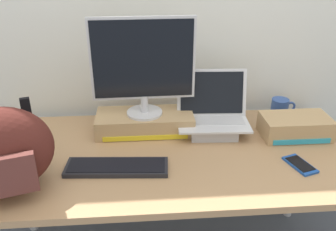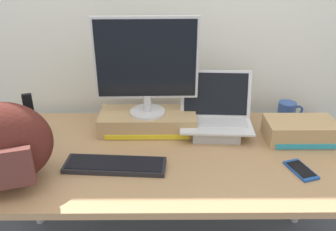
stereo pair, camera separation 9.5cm
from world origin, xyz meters
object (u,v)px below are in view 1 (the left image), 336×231
object	(u,v)px
cell_phone	(300,165)
toner_box_yellow	(145,122)
plush_toy	(34,132)
external_keyboard	(117,167)
open_laptop	(212,120)
messenger_backpack	(2,151)
toner_box_cyan	(295,126)
desktop_monitor	(143,65)
coffee_mug	(280,108)

from	to	relation	value
cell_phone	toner_box_yellow	bearing A→B (deg)	132.78
toner_box_yellow	plush_toy	xyz separation A→B (m)	(-0.52, -0.05, -0.00)
external_keyboard	plush_toy	world-z (taller)	plush_toy
open_laptop	messenger_backpack	xyz separation A→B (m)	(-0.85, -0.39, 0.10)
messenger_backpack	toner_box_yellow	bearing A→B (deg)	22.40
open_laptop	toner_box_cyan	distance (m)	0.40
toner_box_yellow	external_keyboard	size ratio (longest dim) A/B	1.10
external_keyboard	toner_box_cyan	xyz separation A→B (m)	(0.84, 0.22, 0.04)
toner_box_yellow	open_laptop	size ratio (longest dim) A/B	1.33
cell_phone	plush_toy	world-z (taller)	plush_toy
open_laptop	toner_box_cyan	xyz separation A→B (m)	(0.39, -0.08, -0.01)
open_laptop	cell_phone	distance (m)	0.46
open_laptop	plush_toy	distance (m)	0.85
cell_phone	toner_box_cyan	world-z (taller)	toner_box_cyan
desktop_monitor	plush_toy	xyz separation A→B (m)	(-0.52, -0.05, -0.30)
toner_box_yellow	cell_phone	bearing A→B (deg)	-29.41
open_laptop	messenger_backpack	size ratio (longest dim) A/B	0.85
coffee_mug	plush_toy	world-z (taller)	coffee_mug
plush_toy	toner_box_cyan	world-z (taller)	toner_box_cyan
desktop_monitor	coffee_mug	size ratio (longest dim) A/B	3.62
coffee_mug	toner_box_cyan	size ratio (longest dim) A/B	0.41
plush_toy	open_laptop	bearing A→B (deg)	1.27
toner_box_yellow	toner_box_cyan	distance (m)	0.73
coffee_mug	toner_box_cyan	distance (m)	0.22
toner_box_cyan	desktop_monitor	bearing A→B (deg)	171.71
desktop_monitor	cell_phone	size ratio (longest dim) A/B	2.99
coffee_mug	plush_toy	xyz separation A→B (m)	(-1.25, -0.16, -0.01)
toner_box_yellow	toner_box_cyan	xyz separation A→B (m)	(0.72, -0.11, 0.00)
open_laptop	desktop_monitor	bearing A→B (deg)	178.14
desktop_monitor	toner_box_cyan	size ratio (longest dim) A/B	1.50
coffee_mug	external_keyboard	bearing A→B (deg)	-152.52
external_keyboard	cell_phone	world-z (taller)	external_keyboard
toner_box_yellow	external_keyboard	bearing A→B (deg)	-110.45
external_keyboard	messenger_backpack	distance (m)	0.44
toner_box_yellow	plush_toy	size ratio (longest dim) A/B	5.63
toner_box_yellow	open_laptop	world-z (taller)	open_laptop
desktop_monitor	plush_toy	bearing A→B (deg)	-175.99
toner_box_cyan	coffee_mug	bearing A→B (deg)	88.33
external_keyboard	messenger_backpack	bearing A→B (deg)	-162.73
coffee_mug	cell_phone	bearing A→B (deg)	-100.07
messenger_backpack	toner_box_cyan	xyz separation A→B (m)	(1.24, 0.32, -0.11)
open_laptop	toner_box_cyan	size ratio (longest dim) A/B	1.11
external_keyboard	coffee_mug	distance (m)	0.96
toner_box_yellow	external_keyboard	distance (m)	0.35
cell_phone	external_keyboard	bearing A→B (deg)	159.74
toner_box_yellow	cell_phone	xyz separation A→B (m)	(0.64, -0.36, -0.04)
external_keyboard	messenger_backpack	xyz separation A→B (m)	(-0.40, -0.09, 0.15)
coffee_mug	plush_toy	distance (m)	1.26
open_laptop	coffee_mug	bearing A→B (deg)	22.90
coffee_mug	open_laptop	bearing A→B (deg)	-160.20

